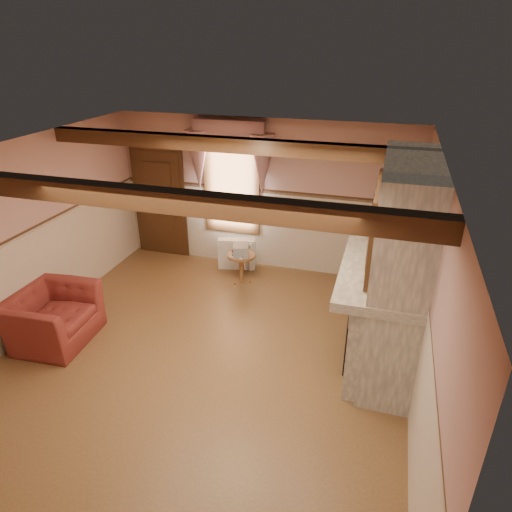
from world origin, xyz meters
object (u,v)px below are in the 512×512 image
(armchair, at_px, (52,317))
(bowl, at_px, (383,274))
(radiator, at_px, (237,254))
(oil_lamp, at_px, (387,239))
(mantel_clock, at_px, (387,236))
(side_table, at_px, (241,268))

(armchair, relative_size, bowl, 3.74)
(radiator, height_order, oil_lamp, oil_lamp)
(armchair, height_order, mantel_clock, mantel_clock)
(radiator, xyz_separation_m, bowl, (2.68, -2.34, 1.16))
(side_table, relative_size, radiator, 0.79)
(bowl, xyz_separation_m, mantel_clock, (0.00, 1.04, 0.06))
(armchair, height_order, bowl, bowl)
(radiator, height_order, mantel_clock, mantel_clock)
(side_table, relative_size, bowl, 1.74)
(armchair, distance_m, mantel_clock, 4.93)
(bowl, bearing_deg, mantel_clock, 90.00)
(bowl, height_order, mantel_clock, mantel_clock)
(radiator, bearing_deg, mantel_clock, -38.87)
(armchair, bearing_deg, bowl, -85.89)
(side_table, distance_m, radiator, 0.57)
(armchair, bearing_deg, mantel_clock, -73.44)
(oil_lamp, bearing_deg, armchair, -162.12)
(bowl, bearing_deg, oil_lamp, 90.00)
(armchair, height_order, radiator, armchair)
(mantel_clock, bearing_deg, oil_lamp, -90.00)
(bowl, distance_m, mantel_clock, 1.05)
(armchair, distance_m, radiator, 3.47)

